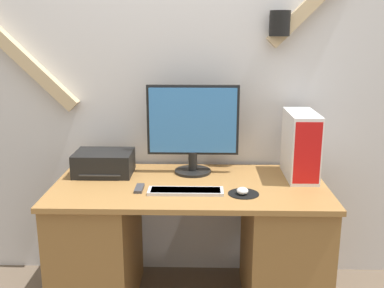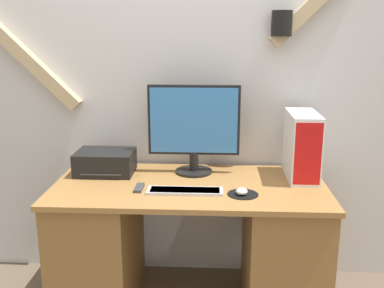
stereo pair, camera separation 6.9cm
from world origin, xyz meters
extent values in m
cube|color=silver|center=(0.00, 0.83, 1.35)|extent=(6.40, 0.05, 2.70)
cube|color=tan|center=(-1.14, 0.77, 1.56)|extent=(0.82, 0.08, 0.82)
cylinder|color=black|center=(0.54, 0.75, 1.70)|extent=(0.13, 0.13, 0.15)
cube|color=olive|center=(0.00, 0.39, 0.77)|extent=(1.59, 0.78, 0.03)
cube|color=olive|center=(-0.56, 0.39, 0.38)|extent=(0.45, 0.72, 0.76)
cube|color=olive|center=(0.56, 0.39, 0.38)|extent=(0.45, 0.72, 0.76)
cylinder|color=black|center=(0.01, 0.60, 0.79)|extent=(0.23, 0.23, 0.02)
cylinder|color=black|center=(0.01, 0.60, 0.86)|extent=(0.05, 0.05, 0.12)
cube|color=black|center=(0.01, 0.61, 1.12)|extent=(0.57, 0.03, 0.43)
cube|color=#387AC6|center=(0.01, 0.60, 1.12)|extent=(0.53, 0.01, 0.40)
cube|color=silver|center=(-0.02, 0.24, 0.80)|extent=(0.42, 0.12, 0.02)
cube|color=white|center=(-0.02, 0.24, 0.80)|extent=(0.38, 0.10, 0.01)
cylinder|color=black|center=(0.30, 0.23, 0.79)|extent=(0.17, 0.17, 0.00)
ellipsoid|color=silver|center=(0.29, 0.22, 0.81)|extent=(0.06, 0.07, 0.04)
cube|color=white|center=(0.67, 0.54, 0.99)|extent=(0.17, 0.37, 0.40)
cube|color=red|center=(0.67, 0.36, 0.99)|extent=(0.15, 0.01, 0.36)
cube|color=black|center=(-0.54, 0.57, 0.86)|extent=(0.35, 0.26, 0.14)
cube|color=#333333|center=(-0.54, 0.49, 0.82)|extent=(0.25, 0.12, 0.01)
cube|color=#38383D|center=(-0.28, 0.29, 0.79)|extent=(0.04, 0.13, 0.02)
camera|label=1|loc=(0.07, -2.09, 1.67)|focal=42.00mm
camera|label=2|loc=(0.14, -2.09, 1.67)|focal=42.00mm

